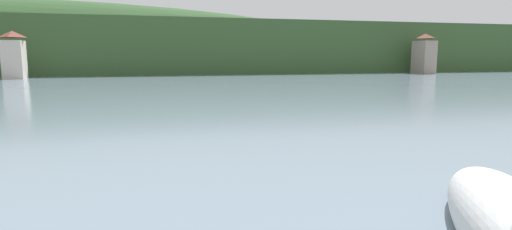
% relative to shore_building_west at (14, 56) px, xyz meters
% --- Properties ---
extents(wooded_hillside, '(352.00, 57.17, 31.76)m').
position_rel_shore_building_west_xyz_m(wooded_hillside, '(0.63, 39.40, 1.01)').
color(wooded_hillside, '#38562D').
rests_on(wooded_hillside, ground_plane).
extents(shore_building_west, '(3.68, 3.66, 8.83)m').
position_rel_shore_building_west_xyz_m(shore_building_west, '(0.00, 0.00, 0.00)').
color(shore_building_west, beige).
rests_on(shore_building_west, ground_plane).
extents(shore_building_westcentral, '(3.60, 5.47, 9.52)m').
position_rel_shore_building_west_xyz_m(shore_building_westcentral, '(88.86, 0.86, 0.34)').
color(shore_building_westcentral, gray).
rests_on(shore_building_westcentral, ground_plane).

